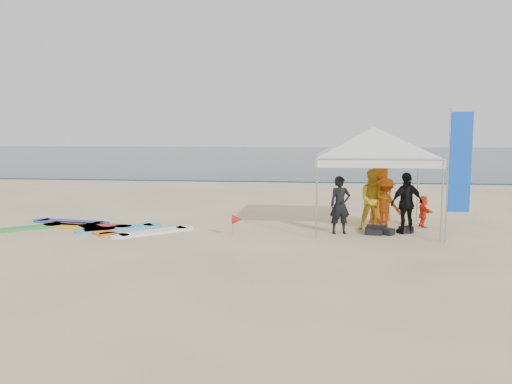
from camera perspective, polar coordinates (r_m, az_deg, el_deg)
The scene contains 14 objects.
ground at distance 12.49m, azimuth -4.12°, elevation -6.80°, with size 120.00×120.00×0.00m, color beige.
ocean at distance 72.01m, azimuth 5.19°, elevation 4.29°, with size 160.00×84.00×0.08m, color #0C2633.
shoreline_foam at distance 30.35m, azimuth 2.55°, elevation 1.12°, with size 160.00×1.20×0.01m, color silver.
person_black_a at distance 14.74m, azimuth 9.58°, elevation -1.48°, with size 0.62×0.40×1.69m, color black.
person_yellow at distance 15.45m, azimuth 13.28°, elevation -0.90°, with size 0.90×0.70×1.85m, color gold.
person_orange_a at distance 15.75m, azimuth 14.60°, elevation -1.31°, with size 1.01×0.58×1.57m, color orange.
person_black_b at distance 15.19m, azimuth 16.84°, elevation -1.22°, with size 1.05×0.44×1.80m, color black.
person_orange_b at distance 16.73m, azimuth 13.96°, elevation -0.17°, with size 0.95×0.62×1.95m, color #CE5712.
person_seated at distance 16.48m, azimuth 18.58°, elevation -2.11°, with size 0.92×0.29×0.99m, color #F73C15.
canopy_tent at distance 15.51m, azimuth 13.30°, elevation 7.23°, with size 4.73×4.73×3.57m.
feather_flag at distance 14.32m, azimuth 22.19°, elevation 2.99°, with size 0.60×0.04×3.59m.
marker_pennant at distance 14.16m, azimuth -2.18°, elevation -3.15°, with size 0.28×0.28×0.64m.
gear_pile at distance 15.09m, azimuth 14.22°, elevation -4.28°, with size 1.46×0.75×0.22m.
surfboard_spread at distance 16.29m, azimuth -18.51°, elevation -3.85°, with size 6.01×2.63×0.07m.
Camera 1 is at (2.38, -11.92, 2.89)m, focal length 35.00 mm.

